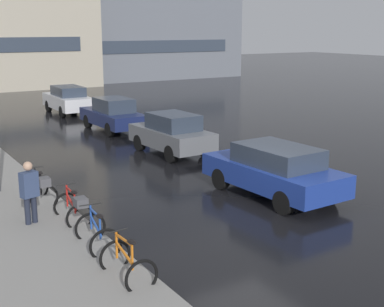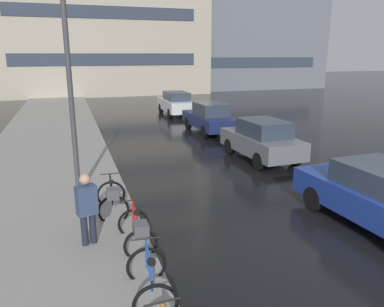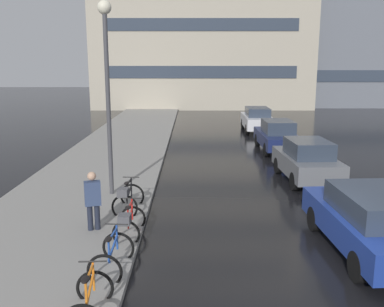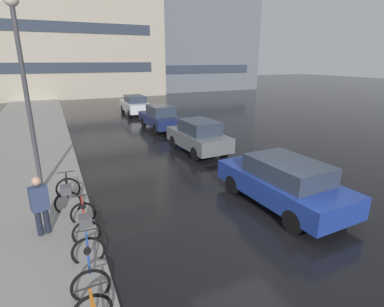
% 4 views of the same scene
% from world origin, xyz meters
% --- Properties ---
extents(ground_plane, '(140.00, 140.00, 0.00)m').
position_xyz_m(ground_plane, '(0.00, 0.00, 0.00)').
color(ground_plane, black).
extents(bicycle_nearest, '(0.74, 1.17, 0.94)m').
position_xyz_m(bicycle_nearest, '(-4.05, -1.56, 0.39)').
color(bicycle_nearest, black).
rests_on(bicycle_nearest, ground).
extents(bicycle_second, '(0.81, 1.21, 0.95)m').
position_xyz_m(bicycle_second, '(-3.98, 0.13, 0.40)').
color(bicycle_second, black).
rests_on(bicycle_second, ground).
extents(bicycle_third, '(0.71, 1.36, 0.94)m').
position_xyz_m(bicycle_third, '(-3.88, 1.84, 0.48)').
color(bicycle_third, black).
rests_on(bicycle_third, ground).
extents(bicycle_farthest, '(0.82, 1.43, 1.02)m').
position_xyz_m(bicycle_farthest, '(-4.18, 3.69, 0.51)').
color(bicycle_farthest, black).
rests_on(bicycle_farthest, ground).
extents(car_blue, '(2.08, 4.44, 1.50)m').
position_xyz_m(car_blue, '(1.83, 1.19, 0.78)').
color(car_blue, navy).
rests_on(car_blue, ground).
extents(car_grey, '(1.88, 3.85, 1.58)m').
position_xyz_m(car_grey, '(1.94, 7.34, 0.80)').
color(car_grey, slate).
rests_on(car_grey, ground).
extents(car_navy, '(1.75, 4.21, 1.56)m').
position_xyz_m(car_navy, '(1.94, 12.95, 0.77)').
color(car_navy, navy).
rests_on(car_navy, ground).
extents(car_white, '(1.75, 4.24, 1.55)m').
position_xyz_m(car_white, '(1.85, 19.10, 0.80)').
color(car_white, silver).
rests_on(car_white, ground).
extents(pedestrian, '(0.45, 0.35, 1.67)m').
position_xyz_m(pedestrian, '(-4.83, 2.26, 0.94)').
color(pedestrian, '#1E2333').
rests_on(pedestrian, ground).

